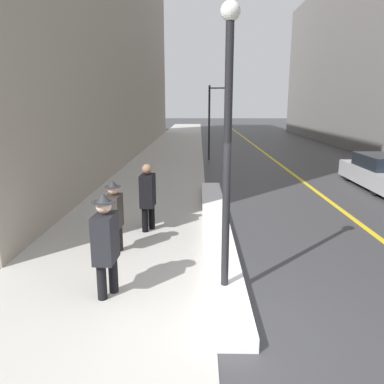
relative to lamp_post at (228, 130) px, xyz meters
The scene contains 10 objects.
ground_plane 2.89m from the lamp_post, 100.08° to the right, with size 160.00×160.00×0.00m, color #38383A.
sidewalk_slab 14.39m from the lamp_post, 98.89° to the left, with size 4.00×80.00×0.01m.
road_centre_stripe 14.73m from the lamp_post, 74.72° to the left, with size 0.16×80.00×0.00m.
snow_bank_curb 4.20m from the lamp_post, 89.78° to the left, with size 0.65×9.53×0.21m.
lamp_post is the anchor object (origin of this frame).
traffic_light_near 15.48m from the lamp_post, 87.04° to the left, with size 1.31×0.32×4.06m.
pedestrian_in_fedora 2.58m from the lamp_post, behind, with size 0.37×0.75×1.74m.
pedestrian_in_glasses 3.39m from the lamp_post, 140.13° to the left, with size 0.33×0.49×1.56m.
pedestrian_nearside 4.04m from the lamp_post, 117.30° to the left, with size 0.34×0.56×1.67m.
parked_car_silver 10.70m from the lamp_post, 52.02° to the left, with size 1.83×4.16×1.24m.
Camera 1 is at (-0.24, -4.55, 3.06)m, focal length 35.00 mm.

